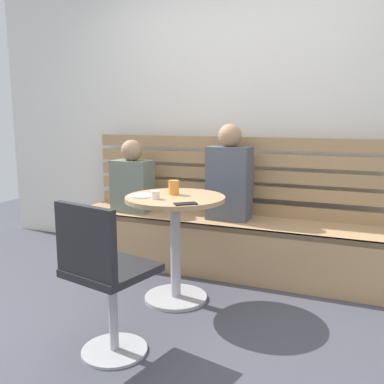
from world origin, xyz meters
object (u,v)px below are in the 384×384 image
at_px(cafe_table, 175,228).
at_px(white_chair, 103,275).
at_px(person_adult, 229,177).
at_px(cup_espresso_small, 155,195).
at_px(person_child_left, 132,180).
at_px(cup_tumbler_orange, 174,187).
at_px(phone_on_table, 186,204).
at_px(booth_bench, 224,244).
at_px(plate_small, 142,196).

relative_size(cafe_table, white_chair, 0.87).
relative_size(person_adult, cup_espresso_small, 13.87).
distance_m(person_child_left, cup_tumbler_orange, 0.92).
height_order(white_chair, phone_on_table, white_chair).
bearing_deg(person_adult, phone_on_table, -89.21).
bearing_deg(person_adult, cup_espresso_small, -105.63).
distance_m(person_adult, cup_tumbler_orange, 0.68).
height_order(booth_bench, cafe_table, cafe_table).
bearing_deg(cup_tumbler_orange, phone_on_table, -52.90).
xyz_separation_m(booth_bench, plate_small, (-0.33, -0.78, 0.52)).
height_order(cup_tumbler_orange, phone_on_table, cup_tumbler_orange).
bearing_deg(white_chair, cup_tumbler_orange, 89.71).
bearing_deg(cup_tumbler_orange, person_adult, 73.44).
relative_size(cafe_table, plate_small, 4.35).
bearing_deg(booth_bench, phone_on_table, -87.17).
height_order(person_adult, cup_espresso_small, person_adult).
distance_m(booth_bench, cup_tumbler_orange, 0.86).
bearing_deg(person_child_left, cup_espresso_small, -51.16).
bearing_deg(plate_small, cup_espresso_small, -18.10).
height_order(person_adult, person_child_left, person_adult).
xyz_separation_m(booth_bench, cup_espresso_small, (-0.20, -0.82, 0.55)).
relative_size(booth_bench, phone_on_table, 19.29).
bearing_deg(person_child_left, plate_small, -55.69).
height_order(booth_bench, cup_tumbler_orange, cup_tumbler_orange).
bearing_deg(person_adult, cup_tumbler_orange, -106.56).
bearing_deg(white_chair, plate_small, 103.00).
bearing_deg(phone_on_table, person_child_left, 5.51).
bearing_deg(white_chair, person_child_left, 114.88).
xyz_separation_m(white_chair, cup_espresso_small, (-0.04, 0.67, 0.30)).
xyz_separation_m(person_adult, person_child_left, (-0.88, -0.04, -0.07)).
bearing_deg(person_adult, person_child_left, -177.18).
bearing_deg(person_adult, cafe_table, -102.75).
height_order(cup_espresso_small, phone_on_table, cup_espresso_small).
distance_m(booth_bench, cafe_table, 0.76).
bearing_deg(plate_small, cup_tumbler_orange, 41.92).
distance_m(cafe_table, cup_espresso_small, 0.30).
xyz_separation_m(cafe_table, person_adult, (0.16, 0.70, 0.27)).
distance_m(person_adult, plate_small, 0.88).
xyz_separation_m(person_child_left, cup_tumbler_orange, (0.69, -0.61, 0.07)).
xyz_separation_m(cup_espresso_small, plate_small, (-0.13, 0.04, -0.02)).
height_order(person_child_left, cup_espresso_small, person_child_left).
bearing_deg(cup_tumbler_orange, booth_bench, 75.58).
height_order(person_adult, cup_tumbler_orange, person_adult).
relative_size(booth_bench, cup_espresso_small, 48.21).
xyz_separation_m(person_adult, plate_small, (-0.36, -0.80, -0.04)).
distance_m(booth_bench, white_chair, 1.52).
height_order(cafe_table, phone_on_table, phone_on_table).
bearing_deg(person_adult, white_chair, -97.45).
relative_size(person_adult, person_child_left, 1.22).
bearing_deg(booth_bench, person_adult, 34.45).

